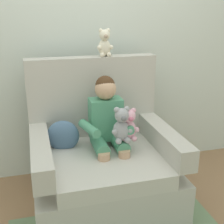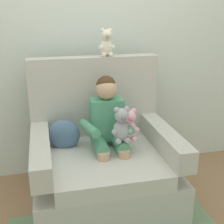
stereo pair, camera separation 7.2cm
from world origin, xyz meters
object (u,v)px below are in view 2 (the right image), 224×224
object	(u,v)px
plush_grey	(122,126)
throw_pillow	(64,135)
armchair	(103,163)
plush_cream_on_backrest	(106,43)
plush_pink	(129,126)
seated_child	(108,123)

from	to	relation	value
plush_grey	throw_pillow	bearing A→B (deg)	151.35
armchair	throw_pillow	size ratio (longest dim) A/B	4.48
armchair	plush_cream_on_backrest	bearing A→B (deg)	71.89
plush_pink	throw_pillow	distance (m)	0.55
plush_grey	plush_cream_on_backrest	world-z (taller)	plush_cream_on_backrest
seated_child	plush_grey	xyz separation A→B (m)	(0.07, -0.14, 0.03)
seated_child	plush_pink	world-z (taller)	seated_child
plush_grey	throw_pillow	size ratio (longest dim) A/B	1.08
seated_child	plush_grey	distance (m)	0.16
armchair	throw_pillow	world-z (taller)	armchair
armchair	plush_cream_on_backrest	size ratio (longest dim) A/B	5.04
plush_grey	armchair	bearing A→B (deg)	137.18
plush_cream_on_backrest	throw_pillow	world-z (taller)	plush_cream_on_backrest
armchair	throw_pillow	distance (m)	0.39
seated_child	plush_pink	bearing A→B (deg)	-40.78
throw_pillow	armchair	bearing A→B (deg)	-22.21
seated_child	plush_grey	bearing A→B (deg)	-60.54
seated_child	plush_grey	world-z (taller)	seated_child
seated_child	plush_pink	size ratio (longest dim) A/B	3.20
armchair	seated_child	world-z (taller)	armchair
plush_pink	throw_pillow	size ratio (longest dim) A/B	0.99
plush_pink	throw_pillow	bearing A→B (deg)	153.31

